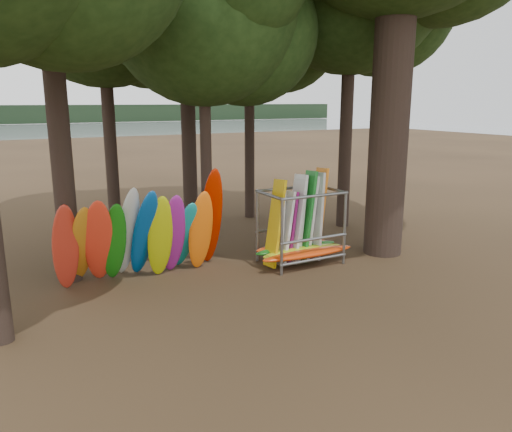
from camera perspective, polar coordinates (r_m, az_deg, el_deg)
name	(u,v)px	position (r m, az deg, el deg)	size (l,w,h in m)	color
ground	(275,273)	(14.88, 2.18, -6.49)	(120.00, 120.00, 0.00)	#47331E
lake	(49,139)	(72.62, -22.55, 8.16)	(160.00, 160.00, 0.00)	gray
far_shore	(23,114)	(122.35, -25.08, 10.48)	(160.00, 4.00, 4.00)	black
oak_3	(249,12)	(21.58, -0.79, 22.28)	(7.31, 7.31, 11.63)	black
oak_5	(203,7)	(16.00, -6.12, 22.61)	(6.63, 6.63, 10.55)	black
kayak_row	(145,236)	(14.31, -12.61, -2.20)	(4.93, 2.13, 3.25)	red
storage_rack	(300,229)	(15.57, 5.07, -1.51)	(3.22, 1.50, 2.92)	gray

